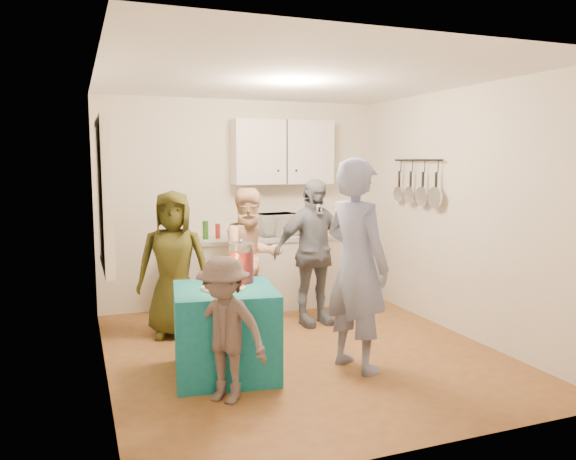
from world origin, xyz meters
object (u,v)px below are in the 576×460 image
object	(u,v)px
party_table	(225,331)
man_birthday	(356,265)
child_near_left	(224,330)
punch_jar	(241,264)
counter	(265,274)
woman_back_left	(174,264)
microwave	(277,224)
woman_back_right	(313,252)
woman_back_center	(252,258)

from	to	relation	value
party_table	man_birthday	world-z (taller)	man_birthday
party_table	child_near_left	distance (m)	0.58
punch_jar	man_birthday	distance (m)	1.02
party_table	child_near_left	xyz separation A→B (m)	(-0.14, -0.54, 0.18)
counter	woman_back_left	distance (m)	1.50
punch_jar	woman_back_left	distance (m)	1.17
punch_jar	party_table	bearing A→B (deg)	-139.00
counter	punch_jar	world-z (taller)	punch_jar
woman_back_left	punch_jar	bearing A→B (deg)	-52.70
counter	party_table	bearing A→B (deg)	-117.20
punch_jar	counter	bearing A→B (deg)	65.62
microwave	woman_back_right	xyz separation A→B (m)	(0.12, -0.88, -0.22)
woman_back_left	child_near_left	distance (m)	1.80
woman_back_center	child_near_left	distance (m)	1.97
microwave	child_near_left	size ratio (longest dim) A/B	0.44
microwave	woman_back_center	distance (m)	0.96
child_near_left	man_birthday	bearing A→B (deg)	56.41
counter	party_table	world-z (taller)	counter
microwave	woman_back_center	world-z (taller)	woman_back_center
counter	child_near_left	xyz separation A→B (m)	(-1.17, -2.53, 0.13)
microwave	woman_back_center	size ratio (longest dim) A/B	0.32
punch_jar	child_near_left	xyz separation A→B (m)	(-0.34, -0.71, -0.37)
counter	woman_back_right	distance (m)	1.00
party_table	woman_back_right	world-z (taller)	woman_back_right
counter	microwave	world-z (taller)	microwave
woman_back_right	woman_back_center	bearing A→B (deg)	161.16
microwave	woman_back_left	bearing A→B (deg)	-162.67
man_birthday	woman_back_right	bearing A→B (deg)	-26.70
punch_jar	woman_back_right	bearing A→B (deg)	40.67
party_table	woman_back_center	world-z (taller)	woman_back_center
counter	woman_back_left	size ratio (longest dim) A/B	1.43
child_near_left	punch_jar	bearing A→B (deg)	109.14
man_birthday	woman_back_left	world-z (taller)	man_birthday
woman_back_right	man_birthday	bearing A→B (deg)	-104.57
microwave	man_birthday	world-z (taller)	man_birthday
party_table	woman_back_left	size ratio (longest dim) A/B	0.55
woman_back_center	party_table	bearing A→B (deg)	-124.18
microwave	child_near_left	bearing A→B (deg)	-128.28
microwave	woman_back_right	bearing A→B (deg)	-93.01
punch_jar	woman_back_right	world-z (taller)	woman_back_right
child_near_left	woman_back_left	bearing A→B (deg)	137.71
woman_back_center	woman_back_right	bearing A→B (deg)	-19.68
counter	microwave	size ratio (longest dim) A/B	4.43
counter	man_birthday	distance (m)	2.34
woman_back_right	woman_back_left	bearing A→B (deg)	168.46
microwave	child_near_left	xyz separation A→B (m)	(-1.33, -2.53, -0.48)
microwave	man_birthday	xyz separation A→B (m)	(-0.08, -2.28, -0.11)
punch_jar	woman_back_center	distance (m)	1.18
man_birthday	woman_back_center	world-z (taller)	man_birthday
woman_back_right	microwave	bearing A→B (deg)	90.71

